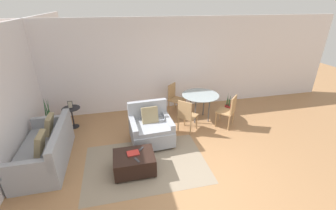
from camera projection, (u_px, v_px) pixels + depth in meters
ground_plane at (187, 179)px, 4.33m from camera, size 20.00×20.00×0.00m
wall_back at (155, 65)px, 6.72m from camera, size 12.00×0.06×2.75m
wall_left at (7, 99)px, 4.40m from camera, size 0.06×12.00×2.75m
area_rug at (146, 164)px, 4.75m from camera, size 2.52×1.76×0.01m
couch at (47, 150)px, 4.69m from camera, size 0.89×1.80×0.89m
armchair at (151, 129)px, 5.37m from camera, size 1.00×0.96×0.94m
ottoman at (134, 162)px, 4.46m from camera, size 0.80×0.62×0.40m
book_stack at (133, 153)px, 4.42m from camera, size 0.25×0.20×0.02m
tv_remote_primary at (137, 160)px, 4.24m from camera, size 0.11×0.17×0.01m
tv_remote_secondary at (141, 149)px, 4.56m from camera, size 0.12×0.14×0.01m
potted_plant at (51, 122)px, 5.95m from camera, size 0.34×0.34×0.92m
side_table at (72, 114)px, 5.97m from camera, size 0.46×0.46×0.57m
picture_frame at (70, 105)px, 5.86m from camera, size 0.12×0.07×0.19m
dining_table at (200, 98)px, 6.28m from camera, size 1.03×1.03×0.76m
dining_chair_near_left at (186, 114)px, 5.70m from camera, size 0.59×0.59×0.90m
dining_chair_near_right at (229, 109)px, 5.95m from camera, size 0.59×0.59×0.90m
dining_chair_far_left at (175, 97)px, 6.75m from camera, size 0.59×0.59×0.90m
potted_plant_small at (228, 107)px, 6.95m from camera, size 0.23×0.23×0.59m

